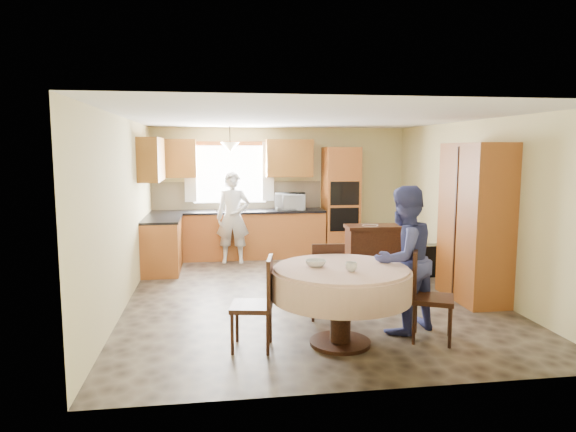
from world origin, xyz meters
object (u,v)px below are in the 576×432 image
Objects in this scene: oven_tower at (341,202)px; chair_right at (425,291)px; chair_back at (327,277)px; person_dining at (403,260)px; cupboard at (475,222)px; sideboard at (380,253)px; chair_left at (259,299)px; person_sink at (233,218)px; dining_table at (341,284)px.

chair_right is (-0.21, -4.60, -0.51)m from oven_tower.
person_dining is (0.76, -0.55, 0.31)m from chair_back.
oven_tower reaches higher than chair_right.
cupboard is at bearing -71.75° from oven_tower.
chair_right is at bearing 141.52° from chair_back.
sideboard is at bearing 123.30° from cupboard.
chair_left is 4.22m from person_sink.
person_sink is (-0.10, 4.21, 0.30)m from chair_left.
cupboard reaches higher than chair_back.
person_sink reaches higher than dining_table.
oven_tower is at bearing -102.06° from chair_back.
sideboard is at bearing -120.67° from chair_back.
person_sink is at bearing 102.86° from dining_table.
chair_right is 4.64m from person_sink.
oven_tower is 1.44× the size of dining_table.
chair_left is 1.81m from chair_right.
sideboard is 3.03m from dining_table.
sideboard is at bearing -84.32° from oven_tower.
person_dining is (0.80, 0.30, 0.18)m from dining_table.
person_sink reaches higher than sideboard.
cupboard is 3.42m from chair_left.
chair_back is 0.57× the size of person_sink.
person_sink is (-1.00, 3.37, 0.31)m from chair_back.
chair_back is at bearing 143.47° from chair_left.
dining_table is (-2.23, -1.37, -0.42)m from cupboard.
cupboard is 1.29× the size of person_sink.
chair_right is 0.59× the size of person_dining.
oven_tower is at bearing 166.85° from chair_left.
person_sink is (-1.91, 4.21, 0.29)m from chair_right.
dining_table reaches higher than sideboard.
dining_table is 0.88× the size of person_dining.
person_sink reaches higher than chair_right.
cupboard reaches higher than chair_left.
dining_table is 1.52× the size of chair_left.
chair_back is (-2.19, -0.52, -0.55)m from cupboard.
oven_tower is at bearing 75.92° from dining_table.
sideboard is 1.74m from cupboard.
chair_left is 0.58× the size of person_sink.
person_dining is at bearing 110.38° from chair_left.
cupboard reaches higher than sideboard.
sideboard is at bearing -27.62° from person_sink.
chair_right is 0.59× the size of person_sink.
chair_back is at bearing -63.08° from person_dining.
chair_left is at bearing -82.99° from person_sink.
oven_tower is 2.02m from sideboard.
chair_back reaches higher than sideboard.
dining_table is at bearing -114.32° from sideboard.
person_dining is at bearing -94.77° from oven_tower.
chair_back is (-1.31, -1.86, 0.12)m from sideboard.
chair_right is (0.95, 0.01, -0.11)m from dining_table.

